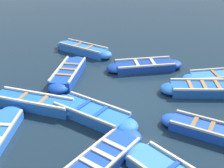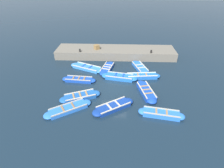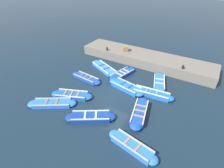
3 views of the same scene
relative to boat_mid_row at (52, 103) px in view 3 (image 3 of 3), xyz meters
name	(u,v)px [view 3 (image 3 of 3)]	position (x,y,z in m)	size (l,w,h in m)	color
ground_plane	(111,97)	(-3.22, 3.32, -0.15)	(120.00, 120.00, 0.00)	#162838
boat_mid_row	(52,103)	(0.00, 0.00, 0.00)	(2.69, 3.55, 0.36)	blue
boat_near_quay	(123,74)	(-6.71, 2.53, 0.00)	(3.36, 1.58, 0.36)	#1947B7
boat_outer_right	(91,117)	(-0.35, 3.41, 0.02)	(2.60, 3.40, 0.40)	navy
boat_end_of_row	(104,68)	(-6.74, 0.32, 0.00)	(2.46, 4.04, 0.36)	#3884E0
boat_broadside	(151,94)	(-5.05, 6.07, 0.05)	(1.03, 3.69, 0.45)	blue
boat_inner_gap	(86,78)	(-4.22, -0.03, 0.01)	(0.99, 3.32, 0.38)	#1947B7
boat_bow_out	(159,82)	(-7.06, 6.06, 0.00)	(3.44, 1.84, 0.35)	blue
boat_outer_left	(132,146)	(0.32, 6.91, 0.04)	(1.25, 3.39, 0.44)	blue
boat_far_corner	(126,87)	(-4.83, 3.85, 0.04)	(1.54, 3.66, 0.44)	blue
boat_alongside	(72,95)	(-1.53, 0.62, 0.03)	(2.08, 3.46, 0.41)	#1E59AD
boat_drifting	(140,113)	(-2.45, 6.16, 0.05)	(3.53, 1.59, 0.46)	#1947B7
quay_wall	(145,59)	(-10.34, 3.32, 0.33)	(3.09, 14.35, 0.97)	slate
bollard_north	(107,49)	(-9.14, -0.82, 0.99)	(0.20, 0.20, 0.35)	black
bollard_mid_north	(183,67)	(-9.14, 7.46, 0.99)	(0.20, 0.20, 0.35)	black
wooden_crate	(126,49)	(-10.05, 1.05, 1.09)	(0.53, 0.53, 0.53)	olive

